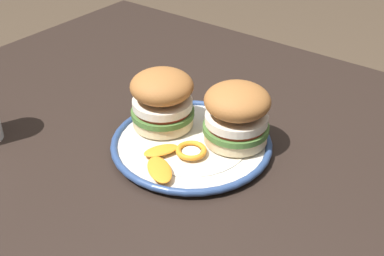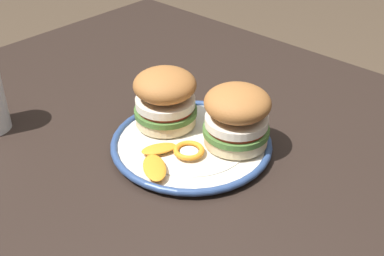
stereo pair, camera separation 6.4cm
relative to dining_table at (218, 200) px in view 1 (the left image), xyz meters
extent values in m
cube|color=black|center=(0.00, 0.00, 0.07)|extent=(1.35, 0.96, 0.03)
cube|color=black|center=(0.62, -0.42, -0.28)|extent=(0.06, 0.06, 0.68)
cylinder|color=silver|center=(0.06, 0.00, 0.09)|extent=(0.25, 0.25, 0.01)
torus|color=navy|center=(0.06, 0.00, 0.10)|extent=(0.27, 0.27, 0.01)
cylinder|color=silver|center=(0.06, 0.00, 0.10)|extent=(0.19, 0.19, 0.00)
cylinder|color=beige|center=(0.13, -0.01, 0.11)|extent=(0.11, 0.11, 0.02)
cylinder|color=#477033|center=(0.13, -0.01, 0.13)|extent=(0.11, 0.11, 0.01)
cylinder|color=#BC3828|center=(0.13, -0.01, 0.13)|extent=(0.10, 0.10, 0.01)
cylinder|color=silver|center=(0.13, -0.01, 0.14)|extent=(0.10, 0.10, 0.01)
ellipsoid|color=#A36633|center=(0.13, -0.01, 0.18)|extent=(0.13, 0.13, 0.05)
cylinder|color=beige|center=(0.00, -0.05, 0.11)|extent=(0.11, 0.11, 0.02)
cylinder|color=#477033|center=(0.00, -0.05, 0.13)|extent=(0.11, 0.11, 0.01)
cylinder|color=#BC3828|center=(0.00, -0.05, 0.13)|extent=(0.10, 0.10, 0.01)
cylinder|color=silver|center=(0.00, -0.05, 0.14)|extent=(0.10, 0.10, 0.01)
ellipsoid|color=#A36633|center=(0.00, -0.05, 0.18)|extent=(0.11, 0.11, 0.05)
torus|color=orange|center=(0.04, 0.03, 0.11)|extent=(0.07, 0.07, 0.01)
cylinder|color=#F4E5C6|center=(0.04, 0.03, 0.11)|extent=(0.03, 0.03, 0.00)
ellipsoid|color=orange|center=(0.07, 0.06, 0.11)|extent=(0.05, 0.06, 0.01)
ellipsoid|color=orange|center=(0.04, 0.10, 0.11)|extent=(0.08, 0.07, 0.01)
camera|label=1|loc=(-0.36, 0.55, 0.58)|focal=46.73mm
camera|label=2|loc=(-0.41, 0.51, 0.58)|focal=46.73mm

